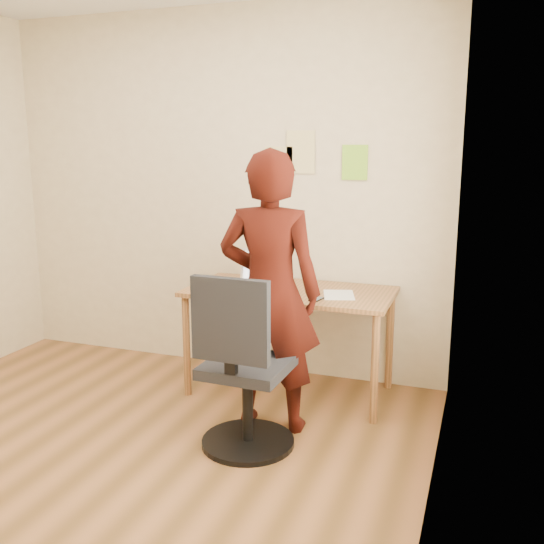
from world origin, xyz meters
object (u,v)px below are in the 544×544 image
at_px(desk, 290,302).
at_px(phone, 316,299).
at_px(person, 270,292).
at_px(laptop, 260,280).
at_px(office_chair, 243,376).

xyz_separation_m(desk, phone, (0.25, -0.21, 0.09)).
xyz_separation_m(desk, person, (0.05, -0.54, 0.20)).
bearing_deg(person, desk, -91.00).
bearing_deg(laptop, phone, -27.55).
height_order(laptop, person, person).
distance_m(desk, laptop, 0.26).
bearing_deg(person, laptop, -69.98).
bearing_deg(person, phone, -126.78).
relative_size(phone, person, 0.07).
xyz_separation_m(desk, laptop, (-0.22, -0.00, 0.14)).
height_order(laptop, office_chair, office_chair).
xyz_separation_m(office_chair, person, (0.04, 0.35, 0.41)).
distance_m(laptop, office_chair, 0.98).
bearing_deg(phone, laptop, 167.83).
height_order(laptop, phone, laptop).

